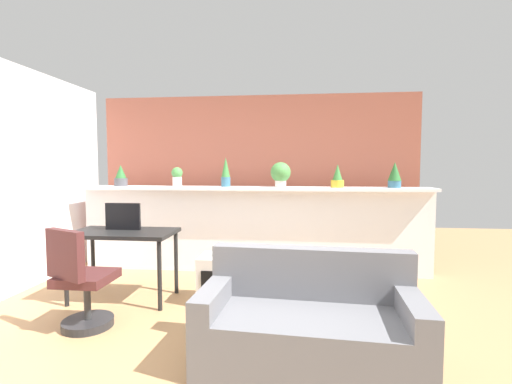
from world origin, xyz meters
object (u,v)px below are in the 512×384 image
at_px(potted_plant_3, 281,173).
at_px(desk, 123,239).
at_px(potted_plant_4, 337,177).
at_px(potted_plant_0, 121,176).
at_px(couch, 309,325).
at_px(potted_plant_5, 395,175).
at_px(office_chair, 81,286).
at_px(side_cube_shelf, 219,279).
at_px(potted_plant_2, 226,172).
at_px(potted_plant_1, 177,176).
at_px(vase_on_shelf, 221,250).
at_px(tv_monitor, 123,216).

distance_m(potted_plant_3, desk, 2.10).
bearing_deg(potted_plant_4, potted_plant_3, -179.69).
xyz_separation_m(potted_plant_0, couch, (2.55, -2.23, -1.02)).
height_order(potted_plant_5, office_chair, potted_plant_5).
height_order(potted_plant_4, potted_plant_5, potted_plant_5).
height_order(potted_plant_0, desk, potted_plant_0).
distance_m(side_cube_shelf, couch, 1.42).
bearing_deg(potted_plant_2, potted_plant_1, -179.51).
height_order(potted_plant_1, couch, potted_plant_1).
xyz_separation_m(office_chair, vase_on_shelf, (1.10, 0.75, 0.18)).
bearing_deg(potted_plant_5, potted_plant_2, 179.45).
bearing_deg(potted_plant_0, potted_plant_2, 0.18).
distance_m(potted_plant_2, potted_plant_5, 2.22).
xyz_separation_m(potted_plant_1, couch, (1.73, -2.23, -1.03)).
distance_m(potted_plant_1, potted_plant_3, 1.43).
xyz_separation_m(potted_plant_4, desk, (-2.39, -1.12, -0.64)).
bearing_deg(potted_plant_3, side_cube_shelf, -119.20).
xyz_separation_m(potted_plant_2, tv_monitor, (-0.93, -1.10, -0.47)).
height_order(potted_plant_4, side_cube_shelf, potted_plant_4).
relative_size(potted_plant_4, side_cube_shelf, 0.61).
distance_m(potted_plant_1, desk, 1.35).
distance_m(potted_plant_3, couch, 2.45).
bearing_deg(couch, potted_plant_2, 115.13).
bearing_deg(potted_plant_1, potted_plant_5, -0.31).
bearing_deg(side_cube_shelf, potted_plant_5, 28.38).
bearing_deg(potted_plant_4, vase_on_shelf, -139.97).
bearing_deg(tv_monitor, potted_plant_1, 77.09).
bearing_deg(desk, potted_plant_3, 34.20).
bearing_deg(potted_plant_2, vase_on_shelf, -81.31).
bearing_deg(potted_plant_0, potted_plant_3, -1.35).
relative_size(potted_plant_1, potted_plant_4, 0.87).
distance_m(potted_plant_0, tv_monitor, 1.30).
bearing_deg(office_chair, potted_plant_3, 47.82).
xyz_separation_m(potted_plant_0, tv_monitor, (0.57, -1.09, -0.41)).
relative_size(potted_plant_2, potted_plant_5, 1.21).
distance_m(potted_plant_2, desk, 1.64).
bearing_deg(potted_plant_4, potted_plant_1, 178.74).
xyz_separation_m(potted_plant_1, tv_monitor, (-0.25, -1.09, -0.42)).
xyz_separation_m(desk, couch, (1.95, -1.06, -0.38)).
height_order(potted_plant_5, vase_on_shelf, potted_plant_5).
bearing_deg(potted_plant_3, desk, -145.80).
bearing_deg(potted_plant_2, potted_plant_5, -0.55).
bearing_deg(tv_monitor, vase_on_shelf, -3.06).
xyz_separation_m(tv_monitor, couch, (1.98, -1.14, -0.61)).
bearing_deg(tv_monitor, potted_plant_3, 31.73).
bearing_deg(couch, potted_plant_5, 62.26).
bearing_deg(potted_plant_4, side_cube_shelf, -141.05).
bearing_deg(potted_plant_3, potted_plant_5, 1.41).
bearing_deg(potted_plant_1, potted_plant_3, -2.07).
bearing_deg(potted_plant_4, potted_plant_5, 2.53).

